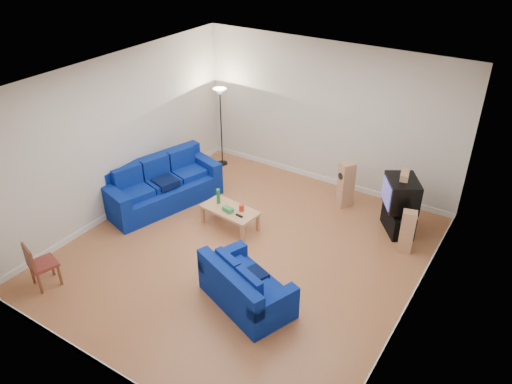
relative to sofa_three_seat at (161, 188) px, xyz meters
The scene contains 16 objects.
room 2.82m from the sofa_three_seat, 12.26° to the right, with size 6.01×6.51×3.21m.
sofa_three_seat is the anchor object (origin of this frame).
sofa_loveseat 3.63m from the sofa_three_seat, 26.98° to the right, with size 1.76×1.36×0.77m.
coffee_table 1.78m from the sofa_three_seat, ahead, with size 1.19×0.68×0.41m.
bottle 1.49m from the sofa_three_seat, ahead, with size 0.07×0.07×0.32m, color #197233.
tissue_box 1.81m from the sofa_three_seat, ahead, with size 0.22×0.12×0.09m, color green.
red_canister 2.02m from the sofa_three_seat, ahead, with size 0.10×0.10×0.14m, color red.
remote 2.09m from the sofa_three_seat, ahead, with size 0.16×0.05×0.02m, color black.
tv_stand 4.91m from the sofa_three_seat, 19.90° to the left, with size 0.77×0.43×0.47m, color black.
av_receiver 4.94m from the sofa_three_seat, 20.15° to the left, with size 0.38×0.31×0.09m, color black.
television 4.90m from the sofa_three_seat, 19.87° to the left, with size 0.86×0.93×0.58m.
centre_speaker 4.97m from the sofa_three_seat, 20.61° to the left, with size 0.37×0.15×0.13m, color tan.
speaker_left 3.90m from the sofa_three_seat, 30.52° to the left, with size 0.35×0.37×1.00m.
speaker_right 5.07m from the sofa_three_seat, 12.73° to the left, with size 0.29×0.25×0.84m.
floor_lamp 2.49m from the sofa_three_seat, 88.84° to the left, with size 0.33×0.33×1.91m.
dining_chair 3.12m from the sofa_three_seat, 87.07° to the right, with size 0.50×0.50×0.85m.
Camera 1 is at (4.14, -6.08, 5.61)m, focal length 35.00 mm.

